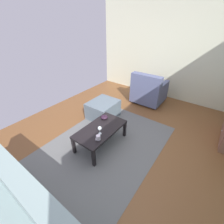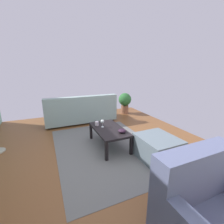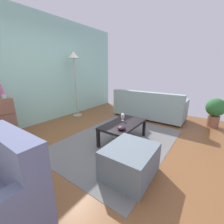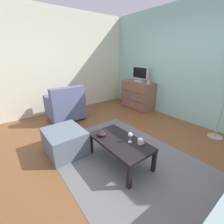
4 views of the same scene
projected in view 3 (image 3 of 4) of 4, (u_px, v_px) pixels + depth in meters
name	position (u px, v px, depth m)	size (l,w,h in m)	color
ground_plane	(104.00, 143.00, 2.91)	(5.78, 4.74, 0.05)	brown
wall_accent_rear	(38.00, 70.00, 3.71)	(5.78, 0.12, 2.74)	#93C9BA
area_rug	(118.00, 141.00, 2.95)	(2.60, 1.90, 0.01)	slate
lava_lamp	(2.00, 91.00, 2.86)	(0.09, 0.09, 0.33)	#B7B7BC
coffee_table	(123.00, 125.00, 2.84)	(1.00, 0.55, 0.38)	black
wine_glass	(123.00, 115.00, 2.94)	(0.07, 0.07, 0.16)	silver
mug	(123.00, 116.00, 3.11)	(0.11, 0.08, 0.08)	silver
bowl_decorative	(122.00, 128.00, 2.51)	(0.15, 0.15, 0.07)	#2C1829
couch_large	(148.00, 107.00, 4.31)	(0.85, 2.00, 0.80)	#332319
ottoman	(130.00, 161.00, 1.95)	(0.70, 0.60, 0.41)	slate
standing_lamp	(74.00, 61.00, 4.13)	(0.32, 0.32, 1.88)	#A59E8C
potted_plant	(215.00, 110.00, 3.57)	(0.44, 0.44, 0.72)	brown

